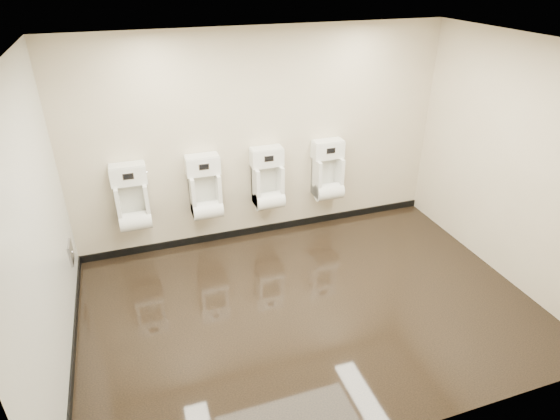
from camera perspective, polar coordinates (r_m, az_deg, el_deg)
The scene contains 14 objects.
ground at distance 5.43m, azimuth 3.53°, elevation -11.58°, with size 5.00×3.50×0.00m, color black.
ceiling at distance 4.22m, azimuth 4.70°, elevation 19.01°, with size 5.00×3.50×0.00m, color white.
back_wall at distance 6.18m, azimuth -2.20°, elevation 8.64°, with size 5.00×0.02×2.80m, color beige.
front_wall at distance 3.37m, azimuth 15.59°, elevation -10.99°, with size 5.00×0.02×2.80m, color beige.
left_wall at distance 4.44m, azimuth -27.40°, elevation -3.06°, with size 0.02×3.50×2.80m, color beige.
right_wall at distance 6.01m, azimuth 26.73°, elevation 4.99°, with size 0.02×3.50×2.80m, color beige.
tile_overlay_left at distance 4.44m, azimuth -27.34°, elevation -3.05°, with size 0.01×3.50×2.80m, color silver.
skirting_back at distance 6.74m, azimuth -1.96°, elevation -2.26°, with size 5.00×0.02×0.10m, color black.
skirting_left at distance 5.21m, azimuth -23.90°, elevation -15.87°, with size 0.02×3.50×0.10m, color black.
access_panel at distance 5.91m, azimuth -24.16°, elevation -4.74°, with size 0.04×0.25×0.25m.
urinal_0 at distance 6.05m, azimuth -17.53°, elevation 0.94°, with size 0.44×0.33×0.82m.
urinal_1 at distance 6.10m, azimuth -9.09°, elevation 2.22°, with size 0.44×0.33×0.82m.
urinal_2 at distance 6.27m, azimuth -1.48°, elevation 3.34°, with size 0.44×0.33×0.82m.
urinal_3 at distance 6.56m, azimuth 5.85°, elevation 4.35°, with size 0.44×0.33×0.82m.
Camera 1 is at (-1.64, -3.83, 3.47)m, focal length 30.00 mm.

